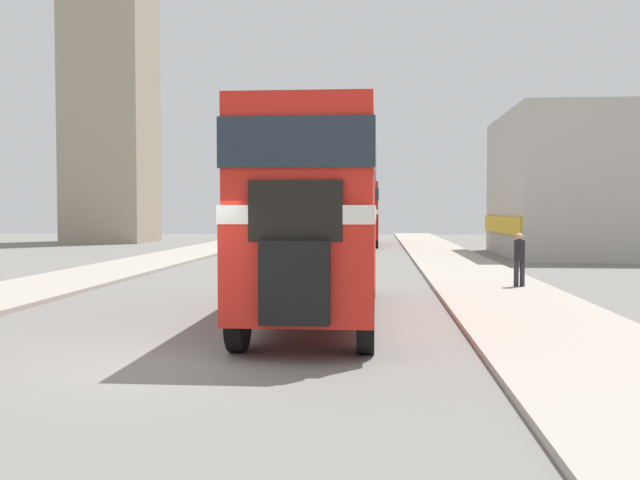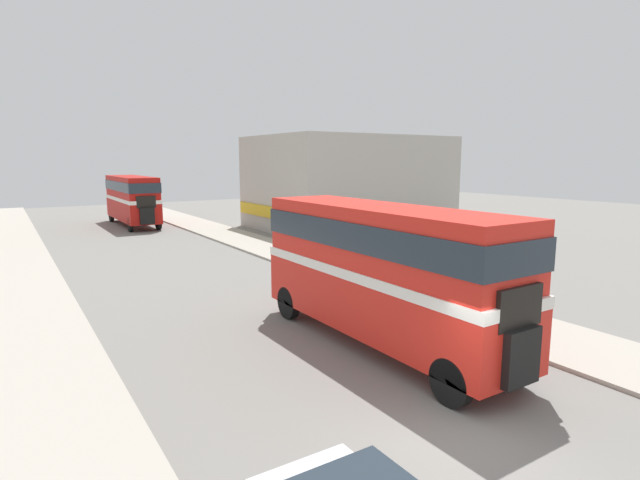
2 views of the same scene
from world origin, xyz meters
TOP-DOWN VIEW (x-y plane):
  - ground_plane at (0.00, 0.00)m, footprint 120.00×120.00m
  - sidewalk_right at (6.75, 0.00)m, footprint 3.50×120.00m
  - double_decker_bus at (2.10, 5.00)m, footprint 2.43×9.64m
  - bus_distant at (2.21, 37.72)m, footprint 2.43×9.73m
  - pedestrian_walking at (7.50, 10.82)m, footprint 0.32×0.32m
  - shop_building_block at (17.05, 27.33)m, footprint 14.55×10.89m

SIDE VIEW (x-z plane):
  - ground_plane at x=0.00m, z-range 0.00..0.00m
  - sidewalk_right at x=6.75m, z-range 0.00..0.12m
  - pedestrian_walking at x=7.50m, z-range 0.22..1.79m
  - bus_distant at x=2.21m, z-range 0.41..4.54m
  - double_decker_bus at x=2.10m, z-range 0.41..4.59m
  - shop_building_block at x=17.05m, z-range 0.00..7.33m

